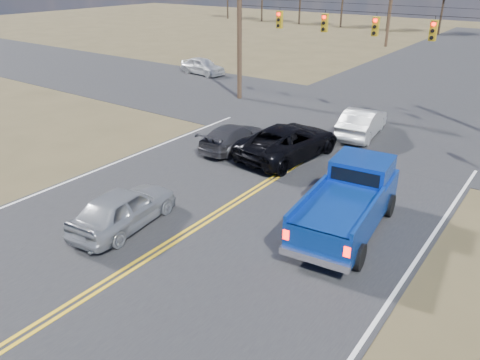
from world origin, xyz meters
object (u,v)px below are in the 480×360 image
Objects in this scene: white_car_queue at (362,122)px; dgrey_car_queue at (234,137)px; silver_suv at (124,208)px; black_suv at (289,141)px; cross_car_west at (203,66)px; pickup_truck at (349,202)px.

white_car_queue is 1.08× the size of dgrey_car_queue.
white_car_queue is at bearing -108.79° from silver_suv.
silver_suv is at bearing 71.23° from white_car_queue.
cross_car_west is (-15.26, 11.88, -0.09)m from black_suv.
silver_suv reaches higher than cross_car_west.
pickup_truck is 1.06× the size of black_suv.
pickup_truck is at bearing -152.60° from silver_suv.
pickup_truck is 8.75m from dgrey_car_queue.
silver_suv is at bearing -139.64° from cross_car_west.
silver_suv is at bearing -151.71° from pickup_truck.
white_car_queue is (2.84, 13.82, 0.03)m from silver_suv.
cross_car_west is at bearing 134.63° from pickup_truck.
dgrey_car_queue is 17.69m from cross_car_west.
silver_suv is 14.11m from white_car_queue.
pickup_truck reaches higher than cross_car_west.
pickup_truck is 1.42× the size of dgrey_car_queue.
black_suv is at bearing 64.71° from white_car_queue.
cross_car_west is at bearing -63.21° from silver_suv.
dgrey_car_queue is at bearing -128.54° from cross_car_west.
white_car_queue reaches higher than dgrey_car_queue.
silver_suv is at bearing 99.49° from dgrey_car_queue.
dgrey_car_queue is at bearing -86.98° from silver_suv.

